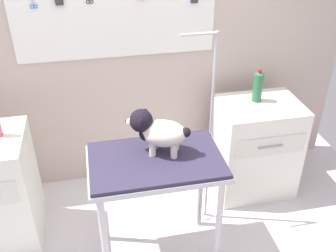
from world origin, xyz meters
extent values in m
cube|color=#C0ACA0|center=(0.00, 1.28, 1.15)|extent=(4.00, 0.06, 2.30)
cube|color=white|center=(-0.02, 1.24, 1.56)|extent=(1.59, 0.02, 0.70)
torus|color=blue|center=(-0.63, 1.22, 1.65)|extent=(0.03, 0.01, 0.03)
torus|color=blue|center=(-0.60, 1.22, 1.65)|extent=(0.03, 0.01, 0.03)
cube|color=black|center=(-0.43, 1.22, 1.68)|extent=(0.06, 0.02, 0.06)
cube|color=#333338|center=(-0.43, 1.21, 1.68)|extent=(0.05, 0.01, 0.05)
torus|color=#222A1E|center=(-0.22, 1.22, 1.67)|extent=(0.03, 0.01, 0.03)
torus|color=#222A1E|center=(-0.20, 1.22, 1.67)|extent=(0.03, 0.01, 0.03)
cube|color=#333338|center=(0.60, 1.21, 1.64)|extent=(0.05, 0.01, 0.05)
cylinder|color=#B7B7BC|center=(-0.29, 0.00, 0.42)|extent=(0.04, 0.04, 0.83)
cylinder|color=#B7B7BC|center=(0.49, 0.00, 0.42)|extent=(0.04, 0.04, 0.83)
cylinder|color=#B7B7BC|center=(-0.29, 0.45, 0.42)|extent=(0.04, 0.04, 0.83)
cylinder|color=#B7B7BC|center=(0.49, 0.45, 0.42)|extent=(0.04, 0.04, 0.83)
cube|color=#B7B7BC|center=(0.10, 0.23, 0.85)|extent=(0.89, 0.56, 0.03)
cube|color=#2E2940|center=(0.10, 0.23, 0.88)|extent=(0.86, 0.54, 0.03)
cylinder|color=#B7B7BC|center=(0.57, 0.53, 0.01)|extent=(0.11, 0.11, 0.01)
cylinder|color=#B7B7BC|center=(0.57, 0.53, 0.81)|extent=(0.02, 0.02, 1.61)
cylinder|color=#B7B7BC|center=(0.45, 0.53, 1.60)|extent=(0.24, 0.02, 0.02)
cylinder|color=silver|center=(0.09, 0.26, 0.95)|extent=(0.04, 0.04, 0.10)
cylinder|color=silver|center=(0.12, 0.35, 0.95)|extent=(0.04, 0.04, 0.10)
cylinder|color=silver|center=(0.22, 0.21, 0.95)|extent=(0.04, 0.04, 0.10)
cylinder|color=silver|center=(0.25, 0.30, 0.95)|extent=(0.04, 0.04, 0.10)
ellipsoid|color=silver|center=(0.16, 0.28, 1.04)|extent=(0.35, 0.29, 0.17)
ellipsoid|color=black|center=(0.06, 0.32, 1.04)|extent=(0.15, 0.16, 0.09)
sphere|color=black|center=(0.03, 0.33, 1.13)|extent=(0.15, 0.15, 0.15)
ellipsoid|color=silver|center=(-0.03, 0.36, 1.11)|extent=(0.08, 0.08, 0.05)
sphere|color=black|center=(-0.06, 0.37, 1.11)|extent=(0.02, 0.02, 0.02)
ellipsoid|color=black|center=(0.02, 0.27, 1.14)|extent=(0.05, 0.05, 0.08)
ellipsoid|color=black|center=(0.07, 0.39, 1.14)|extent=(0.05, 0.05, 0.08)
sphere|color=black|center=(0.30, 0.23, 1.07)|extent=(0.06, 0.06, 0.06)
cube|color=silver|center=(1.09, 0.82, 0.44)|extent=(0.68, 0.52, 0.87)
cube|color=silver|center=(1.09, 0.55, 0.63)|extent=(0.60, 0.01, 0.17)
cylinder|color=#99999E|center=(1.09, 0.54, 0.63)|extent=(0.20, 0.02, 0.02)
cylinder|color=#29633E|center=(1.07, 0.88, 0.99)|extent=(0.08, 0.08, 0.24)
cone|color=#29633E|center=(1.07, 0.88, 1.12)|extent=(0.08, 0.08, 0.02)
cylinder|color=red|center=(1.07, 0.88, 1.14)|extent=(0.03, 0.03, 0.02)
camera|label=1|loc=(-0.24, -1.79, 2.40)|focal=41.66mm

